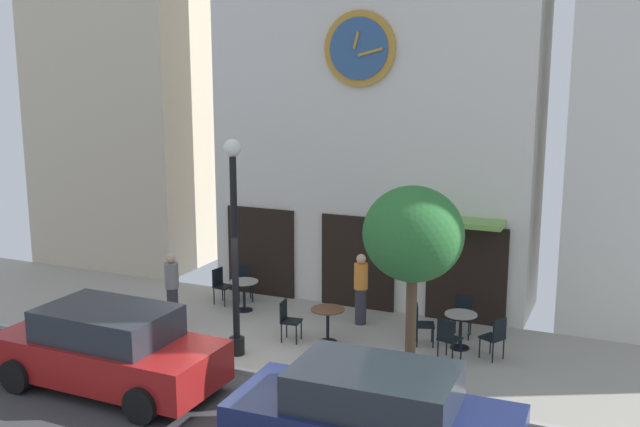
# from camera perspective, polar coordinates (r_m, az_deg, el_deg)

# --- Properties ---
(ground_plane) EXTENTS (27.31, 11.12, 0.13)m
(ground_plane) POSITION_cam_1_polar(r_m,az_deg,el_deg) (14.31, -8.01, -13.30)
(ground_plane) COLOR #9E998E
(clock_building) EXTENTS (8.06, 3.43, 11.17)m
(clock_building) POSITION_cam_1_polar(r_m,az_deg,el_deg) (18.70, 4.30, 10.86)
(clock_building) COLOR silver
(clock_building) RESTS_ON ground_plane
(neighbor_building_left) EXTENTS (5.02, 3.95, 15.59)m
(neighbor_building_left) POSITION_cam_1_polar(r_m,az_deg,el_deg) (23.49, -14.59, 15.59)
(neighbor_building_left) COLOR beige
(neighbor_building_left) RESTS_ON ground_plane
(street_lamp) EXTENTS (0.36, 0.36, 4.49)m
(street_lamp) POSITION_cam_1_polar(r_m,az_deg,el_deg) (15.12, -6.57, -2.64)
(street_lamp) COLOR black
(street_lamp) RESTS_ON ground_plane
(street_tree) EXTENTS (1.85, 1.66, 3.81)m
(street_tree) POSITION_cam_1_polar(r_m,az_deg,el_deg) (13.46, 7.16, -1.70)
(street_tree) COLOR brown
(street_tree) RESTS_ON ground_plane
(cafe_table_center_left) EXTENTS (0.70, 0.70, 0.75)m
(cafe_table_center_left) POSITION_cam_1_polar(r_m,az_deg,el_deg) (18.27, -5.86, -5.85)
(cafe_table_center_left) COLOR black
(cafe_table_center_left) RESTS_ON ground_plane
(cafe_table_near_door) EXTENTS (0.73, 0.73, 0.76)m
(cafe_table_near_door) POSITION_cam_1_polar(r_m,az_deg,el_deg) (16.15, 0.60, -8.06)
(cafe_table_near_door) COLOR black
(cafe_table_near_door) RESTS_ON ground_plane
(cafe_table_center_right) EXTENTS (0.68, 0.68, 0.77)m
(cafe_table_center_right) POSITION_cam_1_polar(r_m,az_deg,el_deg) (16.11, 10.75, -8.36)
(cafe_table_center_right) COLOR black
(cafe_table_center_right) RESTS_ON ground_plane
(cafe_chair_curbside) EXTENTS (0.56, 0.56, 0.90)m
(cafe_chair_curbside) POSITION_cam_1_polar(r_m,az_deg,el_deg) (19.08, -5.85, -5.10)
(cafe_chair_curbside) COLOR black
(cafe_chair_curbside) RESTS_ON ground_plane
(cafe_chair_outer) EXTENTS (0.43, 0.43, 0.90)m
(cafe_chair_outer) POSITION_cam_1_polar(r_m,az_deg,el_deg) (16.85, 10.92, -7.50)
(cafe_chair_outer) COLOR black
(cafe_chair_outer) RESTS_ON ground_plane
(cafe_chair_near_lamp) EXTENTS (0.45, 0.45, 0.90)m
(cafe_chair_near_lamp) POSITION_cam_1_polar(r_m,az_deg,el_deg) (18.88, -7.64, -5.32)
(cafe_chair_near_lamp) COLOR black
(cafe_chair_near_lamp) RESTS_ON ground_plane
(cafe_chair_near_tree) EXTENTS (0.50, 0.50, 0.90)m
(cafe_chair_near_tree) POSITION_cam_1_polar(r_m,az_deg,el_deg) (15.42, 9.80, -9.28)
(cafe_chair_near_tree) COLOR black
(cafe_chair_near_tree) RESTS_ON ground_plane
(cafe_chair_facing_street) EXTENTS (0.51, 0.51, 0.90)m
(cafe_chair_facing_street) POSITION_cam_1_polar(r_m,az_deg,el_deg) (16.18, 7.77, -8.20)
(cafe_chair_facing_street) COLOR black
(cafe_chair_facing_street) RESTS_ON ground_plane
(cafe_chair_facing_wall) EXTENTS (0.44, 0.44, 0.90)m
(cafe_chair_facing_wall) POSITION_cam_1_polar(r_m,az_deg,el_deg) (16.28, -2.50, -7.98)
(cafe_chair_facing_wall) COLOR black
(cafe_chair_facing_wall) RESTS_ON ground_plane
(cafe_chair_under_awning) EXTENTS (0.54, 0.54, 0.90)m
(cafe_chair_under_awning) POSITION_cam_1_polar(r_m,az_deg,el_deg) (15.67, 13.33, -9.08)
(cafe_chair_under_awning) COLOR black
(cafe_chair_under_awning) RESTS_ON ground_plane
(pedestrian_grey) EXTENTS (0.36, 0.36, 1.67)m
(pedestrian_grey) POSITION_cam_1_polar(r_m,az_deg,el_deg) (17.57, -11.30, -5.59)
(pedestrian_grey) COLOR #2D2D38
(pedestrian_grey) RESTS_ON ground_plane
(pedestrian_orange) EXTENTS (0.45, 0.45, 1.67)m
(pedestrian_orange) POSITION_cam_1_polar(r_m,az_deg,el_deg) (17.21, 3.15, -5.74)
(pedestrian_orange) COLOR #2D2D38
(pedestrian_orange) RESTS_ON ground_plane
(parked_car_red) EXTENTS (4.34, 2.10, 1.55)m
(parked_car_red) POSITION_cam_1_polar(r_m,az_deg,el_deg) (14.48, -15.92, -9.96)
(parked_car_red) COLOR maroon
(parked_car_red) RESTS_ON ground_plane
(parked_car_navy) EXTENTS (4.34, 2.11, 1.55)m
(parked_car_navy) POSITION_cam_1_polar(r_m,az_deg,el_deg) (11.46, 4.15, -15.42)
(parked_car_navy) COLOR navy
(parked_car_navy) RESTS_ON ground_plane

